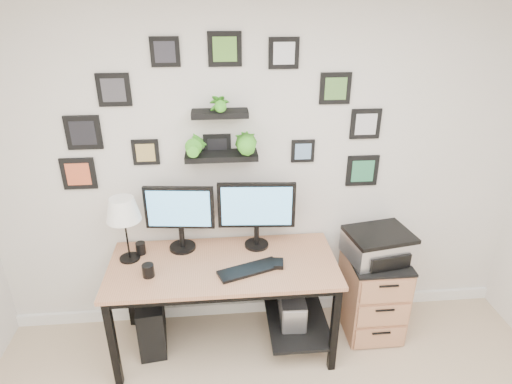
{
  "coord_description": "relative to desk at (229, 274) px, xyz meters",
  "views": [
    {
      "loc": [
        -0.31,
        -0.88,
        2.48
      ],
      "look_at": [
        -0.07,
        1.83,
        1.2
      ],
      "focal_mm": 30.0,
      "sensor_mm": 36.0,
      "label": 1
    }
  ],
  "objects": [
    {
      "name": "mouse",
      "position": [
        0.35,
        -0.1,
        0.14
      ],
      "size": [
        0.08,
        0.11,
        0.03
      ],
      "primitive_type": "cube",
      "rotation": [
        0.0,
        0.0,
        -0.14
      ],
      "color": "black",
      "rests_on": "desk"
    },
    {
      "name": "wall_decor",
      "position": [
        -0.0,
        0.27,
        1.03
      ],
      "size": [
        2.29,
        0.18,
        1.11
      ],
      "color": "black",
      "rests_on": "ground"
    },
    {
      "name": "monitor_left",
      "position": [
        -0.33,
        0.18,
        0.42
      ],
      "size": [
        0.49,
        0.21,
        0.5
      ],
      "color": "black",
      "rests_on": "desk"
    },
    {
      "name": "table_lamp",
      "position": [
        -0.7,
        0.08,
        0.51
      ],
      "size": [
        0.24,
        0.24,
        0.48
      ],
      "color": "black",
      "rests_on": "desk"
    },
    {
      "name": "pen_cup",
      "position": [
        -0.63,
        0.14,
        0.17
      ],
      "size": [
        0.07,
        0.07,
        0.09
      ],
      "primitive_type": "cylinder",
      "color": "black",
      "rests_on": "desk"
    },
    {
      "name": "file_cabinet",
      "position": [
        1.12,
        0.06,
        -0.29
      ],
      "size": [
        0.43,
        0.53,
        0.67
      ],
      "color": "#B37954",
      "rests_on": "ground"
    },
    {
      "name": "desk",
      "position": [
        0.0,
        0.0,
        0.0
      ],
      "size": [
        1.6,
        0.7,
        0.75
      ],
      "color": "#B37954",
      "rests_on": "ground"
    },
    {
      "name": "mug",
      "position": [
        -0.54,
        -0.14,
        0.17
      ],
      "size": [
        0.08,
        0.08,
        0.09
      ],
      "primitive_type": "cylinder",
      "color": "black",
      "rests_on": "desk"
    },
    {
      "name": "room",
      "position": [
        0.28,
        0.32,
        -0.58
      ],
      "size": [
        4.0,
        4.0,
        4.0
      ],
      "color": "#C6AC8D",
      "rests_on": "ground"
    },
    {
      "name": "pc_tower_grey",
      "position": [
        0.48,
        0.02,
        -0.42
      ],
      "size": [
        0.2,
        0.42,
        0.41
      ],
      "color": "gray",
      "rests_on": "ground"
    },
    {
      "name": "printer",
      "position": [
        1.12,
        0.06,
        0.15
      ],
      "size": [
        0.51,
        0.43,
        0.21
      ],
      "color": "silver",
      "rests_on": "file_cabinet"
    },
    {
      "name": "pc_tower_black",
      "position": [
        -0.6,
        0.04,
        -0.41
      ],
      "size": [
        0.24,
        0.45,
        0.43
      ],
      "primitive_type": "cube",
      "rotation": [
        0.0,
        0.0,
        0.12
      ],
      "color": "black",
      "rests_on": "ground"
    },
    {
      "name": "monitor_right",
      "position": [
        0.22,
        0.17,
        0.43
      ],
      "size": [
        0.56,
        0.19,
        0.52
      ],
      "color": "black",
      "rests_on": "desk"
    },
    {
      "name": "keyboard",
      "position": [
        0.14,
        -0.14,
        0.13
      ],
      "size": [
        0.45,
        0.27,
        0.02
      ],
      "primitive_type": "cube",
      "rotation": [
        0.0,
        0.0,
        0.34
      ],
      "color": "black",
      "rests_on": "desk"
    }
  ]
}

